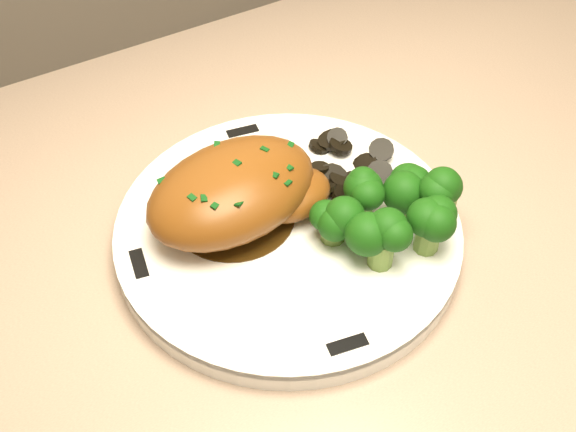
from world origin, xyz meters
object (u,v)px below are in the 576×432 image
counter (532,304)px  plate (288,232)px  chicken_breast (239,191)px  broccoli_florets (394,210)px

counter → plate: size_ratio=6.94×
chicken_breast → broccoli_florets: size_ratio=1.39×
plate → chicken_breast: size_ratio=1.75×
counter → broccoli_florets: counter is taller
chicken_breast → broccoli_florets: (0.09, -0.08, -0.00)m
counter → chicken_breast: 0.65m
counter → broccoli_florets: (-0.36, -0.07, 0.46)m
chicken_breast → plate: bearing=-52.3°
broccoli_florets → plate: bearing=143.4°
plate → broccoli_florets: 0.09m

